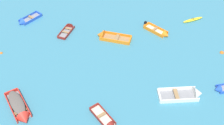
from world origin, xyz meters
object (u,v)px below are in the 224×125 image
at_px(mooring_buoy_midfield, 1,53).
at_px(rowboat_orange_midfield_right, 160,33).
at_px(rowboat_white_midfield_left, 190,94).
at_px(rowboat_red_near_left, 20,109).
at_px(mooring_buoy_near_foreground, 222,53).
at_px(rowboat_orange_near_camera, 107,36).
at_px(rowboat_maroon_outer_right, 108,123).
at_px(kayak_yellow_cluster_outer, 193,20).
at_px(rowboat_blue_back_row_center, 25,21).
at_px(rowboat_maroon_far_right, 69,28).
at_px(rowboat_blue_center, 222,89).

bearing_deg(mooring_buoy_midfield, rowboat_orange_midfield_right, 13.74).
xyz_separation_m(rowboat_white_midfield_left, mooring_buoy_midfield, (-19.84, 5.24, -0.21)).
height_order(rowboat_red_near_left, mooring_buoy_near_foreground, rowboat_red_near_left).
distance_m(rowboat_orange_near_camera, mooring_buoy_near_foreground, 13.09).
distance_m(rowboat_maroon_outer_right, kayak_yellow_cluster_outer, 18.88).
xyz_separation_m(kayak_yellow_cluster_outer, mooring_buoy_midfield, (-22.19, -7.34, -0.13)).
xyz_separation_m(rowboat_orange_midfield_right, mooring_buoy_midfield, (-17.85, -4.36, -0.19)).
xyz_separation_m(mooring_buoy_midfield, mooring_buoy_near_foreground, (24.38, 1.17, 0.00)).
distance_m(rowboat_blue_back_row_center, rowboat_maroon_far_right, 5.89).
distance_m(kayak_yellow_cluster_outer, mooring_buoy_near_foreground, 6.55).
height_order(rowboat_blue_center, rowboat_orange_near_camera, rowboat_orange_near_camera).
bearing_deg(rowboat_orange_midfield_right, rowboat_blue_center, -58.88).
height_order(rowboat_maroon_far_right, rowboat_orange_midfield_right, rowboat_orange_midfield_right).
bearing_deg(rowboat_orange_midfield_right, mooring_buoy_near_foreground, -26.07).
relative_size(rowboat_red_near_left, rowboat_maroon_far_right, 1.32).
relative_size(rowboat_blue_center, rowboat_orange_near_camera, 0.67).
relative_size(rowboat_maroon_outer_right, rowboat_blue_back_row_center, 0.92).
bearing_deg(rowboat_blue_center, kayak_yellow_cluster_outer, 94.47).
xyz_separation_m(rowboat_orange_near_camera, kayak_yellow_cluster_outer, (10.72, 4.03, -0.06)).
height_order(rowboat_white_midfield_left, mooring_buoy_midfield, rowboat_white_midfield_left).
xyz_separation_m(rowboat_orange_near_camera, rowboat_blue_back_row_center, (-10.45, 2.69, -0.03)).
xyz_separation_m(rowboat_blue_back_row_center, kayak_yellow_cluster_outer, (21.17, 1.34, -0.03)).
distance_m(rowboat_maroon_outer_right, rowboat_red_near_left, 7.99).
relative_size(rowboat_blue_back_row_center, rowboat_orange_midfield_right, 1.02).
bearing_deg(rowboat_blue_back_row_center, rowboat_orange_near_camera, -14.43).
xyz_separation_m(rowboat_blue_back_row_center, rowboat_orange_midfield_right, (16.83, -1.64, 0.03)).
xyz_separation_m(rowboat_blue_back_row_center, rowboat_maroon_far_right, (5.78, -1.15, -0.03)).
distance_m(rowboat_maroon_far_right, kayak_yellow_cluster_outer, 15.60).
height_order(rowboat_orange_near_camera, rowboat_white_midfield_left, rowboat_white_midfield_left).
bearing_deg(rowboat_white_midfield_left, rowboat_red_near_left, -170.68).
bearing_deg(rowboat_maroon_outer_right, rowboat_orange_near_camera, 93.94).
distance_m(rowboat_white_midfield_left, rowboat_maroon_far_right, 16.49).
xyz_separation_m(rowboat_orange_midfield_right, kayak_yellow_cluster_outer, (4.34, 2.98, -0.06)).
bearing_deg(rowboat_maroon_outer_right, rowboat_red_near_left, 173.11).
bearing_deg(rowboat_blue_center, mooring_buoy_near_foreground, 77.02).
bearing_deg(rowboat_orange_near_camera, rowboat_maroon_outer_right, -86.06).
bearing_deg(rowboat_red_near_left, rowboat_blue_center, 10.39).
bearing_deg(mooring_buoy_midfield, rowboat_red_near_left, -60.69).
distance_m(rowboat_maroon_outer_right, rowboat_orange_midfield_right, 14.23).
distance_m(rowboat_red_near_left, kayak_yellow_cluster_outer, 23.38).
bearing_deg(rowboat_maroon_far_right, rowboat_white_midfield_left, -37.74).
bearing_deg(kayak_yellow_cluster_outer, mooring_buoy_near_foreground, -70.52).
xyz_separation_m(rowboat_blue_center, mooring_buoy_near_foreground, (1.27, 5.51, -0.15)).
height_order(rowboat_blue_back_row_center, mooring_buoy_midfield, rowboat_blue_back_row_center).
relative_size(rowboat_maroon_outer_right, rowboat_white_midfield_left, 0.70).
distance_m(rowboat_blue_center, rowboat_red_near_left, 19.05).
distance_m(rowboat_blue_center, rowboat_white_midfield_left, 3.39).
bearing_deg(rowboat_orange_midfield_right, rowboat_blue_back_row_center, 174.43).
relative_size(rowboat_white_midfield_left, mooring_buoy_midfield, 14.13).
height_order(rowboat_maroon_outer_right, rowboat_maroon_far_right, rowboat_maroon_far_right).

